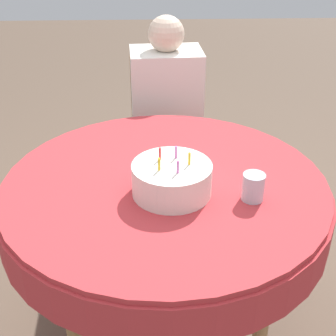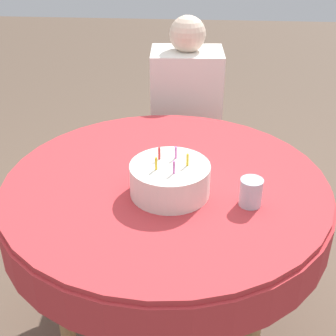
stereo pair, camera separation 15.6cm
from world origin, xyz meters
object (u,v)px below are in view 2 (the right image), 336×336
person (186,111)px  drinking_glass (251,192)px  birthday_cake (170,179)px  chair (185,138)px

person → drinking_glass: 1.00m
drinking_glass → person: bearing=104.2°
drinking_glass → birthday_cake: bearing=169.6°
person → drinking_glass: person is taller
person → drinking_glass: size_ratio=12.66×
chair → drinking_glass: size_ratio=10.02×
person → chair: bearing=90.0°
chair → birthday_cake: (-0.01, -1.00, 0.35)m
person → birthday_cake: 0.92m
chair → person: (0.01, -0.09, 0.20)m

